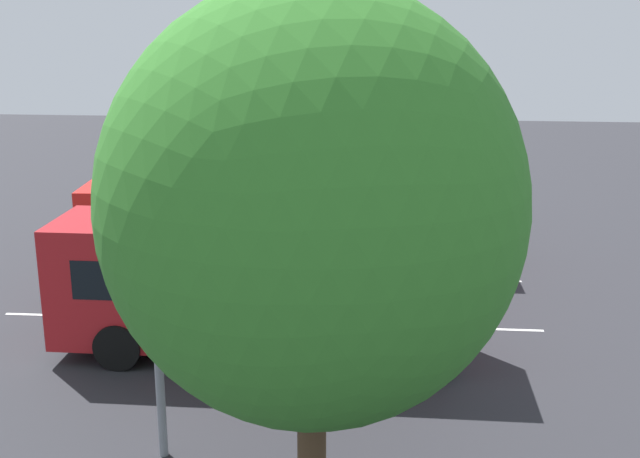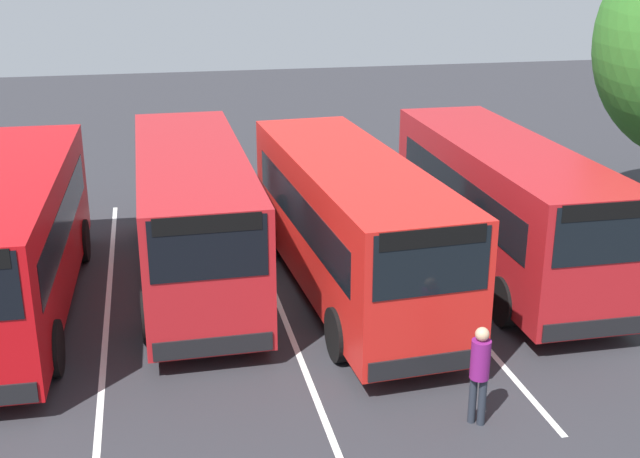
# 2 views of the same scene
# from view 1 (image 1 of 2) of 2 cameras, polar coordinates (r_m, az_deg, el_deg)

# --- Properties ---
(ground_plane) EXTENTS (68.17, 68.17, 0.00)m
(ground_plane) POSITION_cam_1_polar(r_m,az_deg,el_deg) (24.02, -2.38, -3.29)
(ground_plane) COLOR #2B2B30
(bus_far_left) EXTENTS (9.12, 2.67, 3.13)m
(bus_far_left) POSITION_cam_1_polar(r_m,az_deg,el_deg) (28.91, -1.46, 3.56)
(bus_far_left) COLOR #B70C11
(bus_far_left) RESTS_ON ground
(bus_center_left) EXTENTS (9.10, 2.61, 3.13)m
(bus_center_left) POSITION_cam_1_polar(r_m,az_deg,el_deg) (25.04, -0.25, 1.66)
(bus_center_left) COLOR #AD191E
(bus_center_left) RESTS_ON ground
(bus_center_right) EXTENTS (9.20, 2.98, 3.13)m
(bus_center_right) POSITION_cam_1_polar(r_m,az_deg,el_deg) (22.02, -4.81, -0.37)
(bus_center_right) COLOR red
(bus_center_right) RESTS_ON ground
(bus_far_right) EXTENTS (9.08, 2.55, 3.13)m
(bus_far_right) POSITION_cam_1_polar(r_m,az_deg,el_deg) (18.27, -4.74, -3.78)
(bus_far_right) COLOR #AD191E
(bus_far_right) RESTS_ON ground
(pedestrian) EXTENTS (0.45, 0.45, 1.75)m
(pedestrian) POSITION_cam_1_polar(r_m,az_deg,el_deg) (23.07, -18.76, -2.23)
(pedestrian) COLOR #232833
(pedestrian) RESTS_ON ground
(street_lamp) EXTENTS (0.37, 2.24, 6.71)m
(street_lamp) POSITION_cam_1_polar(r_m,az_deg,el_deg) (13.86, -11.49, -1.02)
(street_lamp) COLOR gray
(street_lamp) RESTS_ON ground
(depot_tree) EXTENTS (5.99, 5.39, 8.20)m
(depot_tree) POSITION_cam_1_polar(r_m,az_deg,el_deg) (11.18, -0.64, 1.44)
(depot_tree) COLOR #4C3823
(depot_tree) RESTS_ON ground
(lane_stripe_outer_left) EXTENTS (13.80, 0.25, 0.01)m
(lane_stripe_outer_left) POSITION_cam_1_polar(r_m,az_deg,el_deg) (27.50, -1.37, -0.80)
(lane_stripe_outer_left) COLOR silver
(lane_stripe_outer_left) RESTS_ON ground
(lane_stripe_inner_left) EXTENTS (13.80, 0.25, 0.01)m
(lane_stripe_inner_left) POSITION_cam_1_polar(r_m,az_deg,el_deg) (24.02, -2.38, -3.28)
(lane_stripe_inner_left) COLOR silver
(lane_stripe_inner_left) RESTS_ON ground
(lane_stripe_inner_right) EXTENTS (13.80, 0.25, 0.01)m
(lane_stripe_inner_right) POSITION_cam_1_polar(r_m,az_deg,el_deg) (20.60, -3.74, -6.59)
(lane_stripe_inner_right) COLOR silver
(lane_stripe_inner_right) RESTS_ON ground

